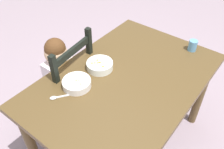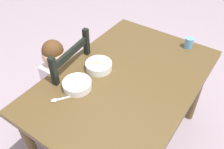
{
  "view_description": "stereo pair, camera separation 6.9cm",
  "coord_description": "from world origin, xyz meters",
  "px_view_note": "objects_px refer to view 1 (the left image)",
  "views": [
    {
      "loc": [
        -1.03,
        -0.68,
        1.88
      ],
      "look_at": [
        -0.07,
        0.06,
        0.82
      ],
      "focal_mm": 39.12,
      "sensor_mm": 36.0,
      "label": 1
    },
    {
      "loc": [
        -1.07,
        -0.63,
        1.88
      ],
      "look_at": [
        -0.07,
        0.06,
        0.82
      ],
      "focal_mm": 39.12,
      "sensor_mm": 36.0,
      "label": 2
    }
  ],
  "objects_px": {
    "dining_chair": "(65,90)",
    "drinking_cup": "(193,45)",
    "dining_table": "(125,89)",
    "bowl_of_carrots": "(100,65)",
    "child_figure": "(62,75)",
    "bowl_of_peas": "(77,83)",
    "spoon": "(57,97)"
  },
  "relations": [
    {
      "from": "bowl_of_peas",
      "to": "bowl_of_carrots",
      "type": "bearing_deg",
      "value": 0.02
    },
    {
      "from": "dining_table",
      "to": "child_figure",
      "type": "xyz_separation_m",
      "value": [
        -0.14,
        0.5,
        -0.04
      ]
    },
    {
      "from": "bowl_of_carrots",
      "to": "spoon",
      "type": "distance_m",
      "value": 0.39
    },
    {
      "from": "dining_table",
      "to": "child_figure",
      "type": "height_order",
      "value": "child_figure"
    },
    {
      "from": "bowl_of_peas",
      "to": "bowl_of_carrots",
      "type": "height_order",
      "value": "bowl_of_carrots"
    },
    {
      "from": "bowl_of_carrots",
      "to": "bowl_of_peas",
      "type": "bearing_deg",
      "value": -179.98
    },
    {
      "from": "bowl_of_carrots",
      "to": "drinking_cup",
      "type": "distance_m",
      "value": 0.74
    },
    {
      "from": "bowl_of_peas",
      "to": "drinking_cup",
      "type": "height_order",
      "value": "drinking_cup"
    },
    {
      "from": "dining_table",
      "to": "bowl_of_carrots",
      "type": "relative_size",
      "value": 7.32
    },
    {
      "from": "spoon",
      "to": "drinking_cup",
      "type": "distance_m",
      "value": 1.1
    },
    {
      "from": "dining_table",
      "to": "bowl_of_peas",
      "type": "height_order",
      "value": "bowl_of_peas"
    },
    {
      "from": "drinking_cup",
      "to": "bowl_of_peas",
      "type": "bearing_deg",
      "value": 153.44
    },
    {
      "from": "child_figure",
      "to": "bowl_of_carrots",
      "type": "xyz_separation_m",
      "value": [
        0.12,
        -0.29,
        0.17
      ]
    },
    {
      "from": "dining_chair",
      "to": "bowl_of_carrots",
      "type": "xyz_separation_m",
      "value": [
        0.11,
        -0.3,
        0.34
      ]
    },
    {
      "from": "child_figure",
      "to": "bowl_of_peas",
      "type": "height_order",
      "value": "child_figure"
    },
    {
      "from": "dining_table",
      "to": "drinking_cup",
      "type": "bearing_deg",
      "value": -20.25
    },
    {
      "from": "dining_table",
      "to": "child_figure",
      "type": "distance_m",
      "value": 0.52
    },
    {
      "from": "dining_table",
      "to": "spoon",
      "type": "xyz_separation_m",
      "value": [
        -0.41,
        0.24,
        0.11
      ]
    },
    {
      "from": "dining_table",
      "to": "dining_chair",
      "type": "distance_m",
      "value": 0.56
    },
    {
      "from": "dining_table",
      "to": "dining_chair",
      "type": "bearing_deg",
      "value": 105.25
    },
    {
      "from": "child_figure",
      "to": "bowl_of_carrots",
      "type": "distance_m",
      "value": 0.36
    },
    {
      "from": "dining_chair",
      "to": "bowl_of_peas",
      "type": "relative_size",
      "value": 5.25
    },
    {
      "from": "bowl_of_carrots",
      "to": "dining_chair",
      "type": "bearing_deg",
      "value": 110.47
    },
    {
      "from": "bowl_of_carrots",
      "to": "drinking_cup",
      "type": "relative_size",
      "value": 2.17
    },
    {
      "from": "bowl_of_peas",
      "to": "spoon",
      "type": "relative_size",
      "value": 1.52
    },
    {
      "from": "spoon",
      "to": "drinking_cup",
      "type": "height_order",
      "value": "drinking_cup"
    },
    {
      "from": "dining_chair",
      "to": "bowl_of_peas",
      "type": "xyz_separation_m",
      "value": [
        -0.12,
        -0.3,
        0.34
      ]
    },
    {
      "from": "dining_chair",
      "to": "drinking_cup",
      "type": "height_order",
      "value": "dining_chair"
    },
    {
      "from": "dining_chair",
      "to": "dining_table",
      "type": "bearing_deg",
      "value": -74.75
    },
    {
      "from": "dining_table",
      "to": "drinking_cup",
      "type": "height_order",
      "value": "drinking_cup"
    },
    {
      "from": "bowl_of_carrots",
      "to": "dining_table",
      "type": "bearing_deg",
      "value": -82.67
    },
    {
      "from": "drinking_cup",
      "to": "dining_table",
      "type": "bearing_deg",
      "value": 159.75
    }
  ]
}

